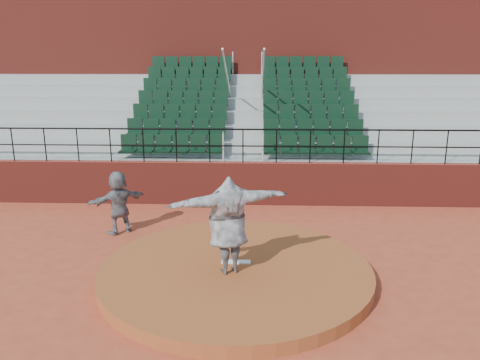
# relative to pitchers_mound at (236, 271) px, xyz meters

# --- Properties ---
(ground) EXTENTS (90.00, 90.00, 0.00)m
(ground) POSITION_rel_pitchers_mound_xyz_m (0.00, 0.00, -0.12)
(ground) COLOR #A94026
(ground) RESTS_ON ground
(pitchers_mound) EXTENTS (5.50, 5.50, 0.25)m
(pitchers_mound) POSITION_rel_pitchers_mound_xyz_m (0.00, 0.00, 0.00)
(pitchers_mound) COLOR #994822
(pitchers_mound) RESTS_ON ground
(pitching_rubber) EXTENTS (0.60, 0.15, 0.03)m
(pitching_rubber) POSITION_rel_pitchers_mound_xyz_m (0.00, 0.15, 0.14)
(pitching_rubber) COLOR white
(pitching_rubber) RESTS_ON pitchers_mound
(boundary_wall) EXTENTS (24.00, 0.30, 1.30)m
(boundary_wall) POSITION_rel_pitchers_mound_xyz_m (0.00, 5.00, 0.53)
(boundary_wall) COLOR maroon
(boundary_wall) RESTS_ON ground
(wall_railing) EXTENTS (24.04, 0.05, 1.03)m
(wall_railing) POSITION_rel_pitchers_mound_xyz_m (0.00, 5.00, 1.90)
(wall_railing) COLOR black
(wall_railing) RESTS_ON boundary_wall
(seating_deck) EXTENTS (24.00, 5.97, 4.63)m
(seating_deck) POSITION_rel_pitchers_mound_xyz_m (0.00, 8.65, 1.32)
(seating_deck) COLOR gray
(seating_deck) RESTS_ON ground
(press_box_facade) EXTENTS (24.00, 3.00, 7.10)m
(press_box_facade) POSITION_rel_pitchers_mound_xyz_m (0.00, 12.60, 3.43)
(press_box_facade) COLOR maroon
(press_box_facade) RESTS_ON ground
(pitcher) EXTENTS (2.45, 1.51, 1.94)m
(pitcher) POSITION_rel_pitchers_mound_xyz_m (-0.13, -0.26, 1.09)
(pitcher) COLOR black
(pitcher) RESTS_ON pitchers_mound
(fielder) EXTENTS (1.46, 1.33, 1.62)m
(fielder) POSITION_rel_pitchers_mound_xyz_m (-3.07, 2.43, 0.68)
(fielder) COLOR black
(fielder) RESTS_ON ground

